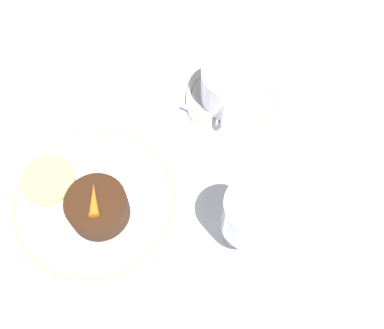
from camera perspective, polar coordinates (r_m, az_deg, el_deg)
ground_plane at (r=0.65m, az=-6.61°, el=-4.43°), size 3.00×3.00×0.00m
dinner_plate at (r=0.65m, az=-12.22°, el=-4.58°), size 0.24×0.24×0.01m
saucer at (r=0.72m, az=5.09°, el=8.10°), size 0.15×0.15×0.01m
coffee_cup at (r=0.69m, az=5.25°, el=10.09°), size 0.13×0.10×0.06m
spoon at (r=0.69m, az=4.19°, el=5.70°), size 0.02×0.12×0.00m
wine_glass at (r=0.56m, az=7.61°, el=-6.47°), size 0.08×0.08×0.12m
dessert_cake at (r=0.62m, az=-11.87°, el=-5.37°), size 0.08×0.08×0.04m
carrot_garnish at (r=0.59m, az=-12.38°, el=-4.35°), size 0.05×0.03×0.01m
pineapple_slice at (r=0.67m, az=-17.79°, el=-1.88°), size 0.08×0.08×0.01m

